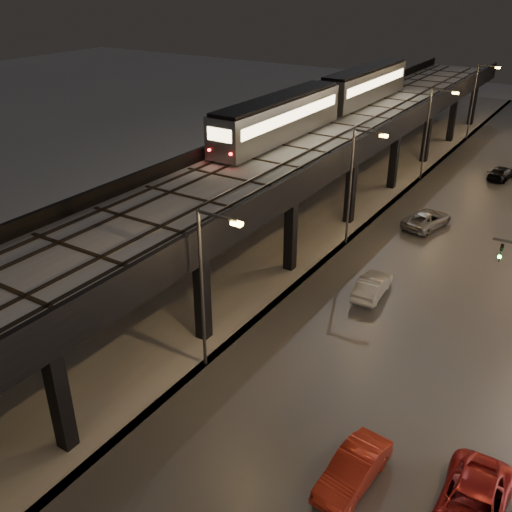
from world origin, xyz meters
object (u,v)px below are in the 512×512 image
Objects in this scene: car_near_white at (372,286)px; car_onc_silver at (353,470)px; car_mid_silver at (427,220)px; car_mid_dark at (501,173)px; subway_train at (327,98)px; car_onc_dark at (471,507)px.

car_onc_silver is at bearing 105.39° from car_near_white.
car_mid_dark is at bearing -86.96° from car_mid_silver.
car_mid_silver is (-0.45, 12.72, -0.00)m from car_near_white.
subway_train is at bearing 123.31° from car_onc_silver.
car_mid_dark is at bearing 98.45° from car_onc_dark.
car_mid_dark is at bearing 98.87° from car_onc_silver.
car_onc_dark is (10.14, -26.66, 0.05)m from car_mid_silver.
car_mid_dark is 43.27m from car_onc_dark.
car_mid_silver is (12.11, -5.31, -7.59)m from subway_train.
car_onc_silver is (5.62, -27.42, 0.02)m from car_mid_silver.
car_onc_dark is at bearing 107.89° from car_mid_dark.
car_onc_dark is (7.56, -42.60, 0.12)m from car_mid_dark.
car_mid_dark is (2.14, 28.67, -0.07)m from car_near_white.
car_mid_silver reaches higher than car_mid_dark.
car_mid_dark is at bearing 35.91° from subway_train.
subway_train is 19.69m from car_mid_dark.
car_near_white is 0.79× the size of car_onc_dark.
car_onc_silver is 0.81× the size of car_onc_dark.
subway_train is at bearing 43.74° from car_mid_dark.
car_onc_silver is at bearing -172.02° from car_onc_dark.
subway_train is 37.98m from car_onc_silver.
car_near_white reaches higher than car_mid_dark.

